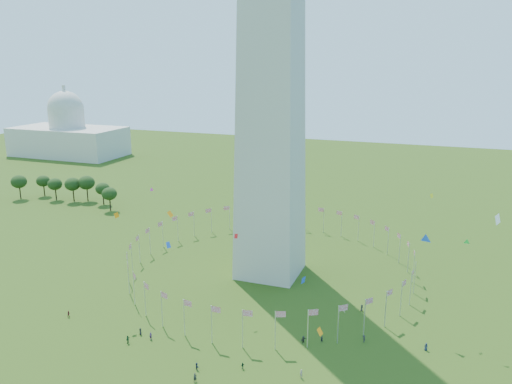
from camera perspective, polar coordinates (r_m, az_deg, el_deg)
ground at (r=106.64m, az=-7.45°, el=-19.41°), size 600.00×600.00×0.00m
flag_ring at (r=145.29m, az=1.63°, el=-7.52°), size 80.24×80.24×9.00m
capitol_building at (r=342.10m, az=-20.82°, el=7.74°), size 70.00×35.00×46.00m
crowd at (r=101.55m, az=-0.97°, el=-20.64°), size 84.80×66.66×1.94m
kites_aloft at (r=115.76m, az=4.39°, el=-6.65°), size 99.28×69.89×32.25m
tree_line_west at (r=230.88m, az=-20.62°, el=0.18°), size 54.83×15.38×11.04m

